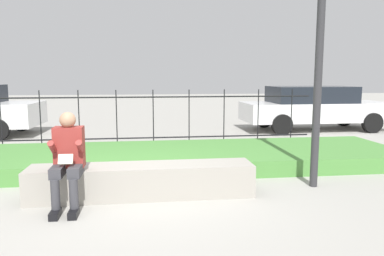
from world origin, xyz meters
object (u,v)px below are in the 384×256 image
Objects in this scene: car_parked_right at (314,107)px; person_seated_reader at (68,156)px; stone_bench at (142,182)px; street_lamp at (320,42)px.

person_seated_reader is at bearing -135.81° from car_parked_right.
car_parked_right is at bearing 47.88° from stone_bench.
street_lamp reaches higher than stone_bench.
stone_bench is at bearing -176.67° from street_lamp.
street_lamp is at bearing 7.60° from person_seated_reader.
stone_bench is 8.16m from car_parked_right.
street_lamp reaches higher than car_parked_right.
street_lamp is at bearing -115.91° from car_parked_right.
street_lamp is (3.63, 0.48, 1.54)m from person_seated_reader.
stone_bench is at bearing -132.71° from car_parked_right.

